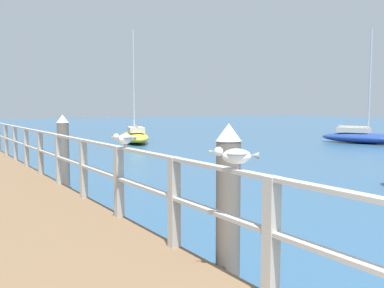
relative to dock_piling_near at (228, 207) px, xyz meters
name	(u,v)px	position (x,y,z in m)	size (l,w,h in m)	color
pier_railing	(49,150)	(-0.38, 6.39, 0.11)	(0.12, 18.39, 1.10)	#B2ADA3
dock_piling_near	(228,207)	(0.00, 0.00, 0.00)	(0.29, 0.29, 1.93)	#6B6056
dock_piling_far	(63,154)	(0.00, 6.50, 0.00)	(0.29, 0.29, 1.93)	#6B6056
seagull_foreground	(236,155)	(-0.39, -0.60, 0.67)	(0.39, 0.34, 0.21)	white
seagull_background	(125,138)	(-0.39, 1.98, 0.67)	(0.46, 0.24, 0.21)	white
boat_0	(135,136)	(7.81, 18.89, -0.57)	(3.10, 5.30, 6.68)	gold
boat_2	(363,137)	(18.73, 11.10, -0.59)	(3.12, 5.16, 6.55)	navy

